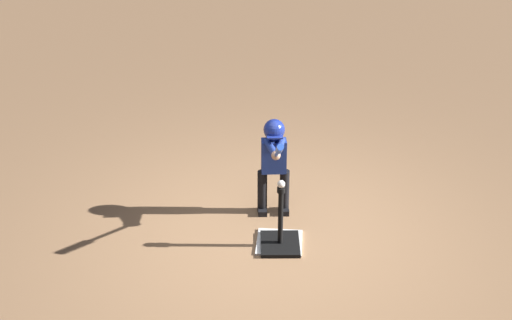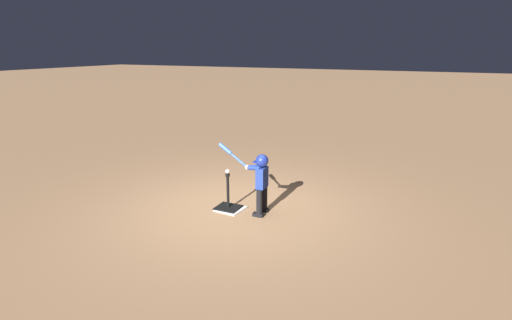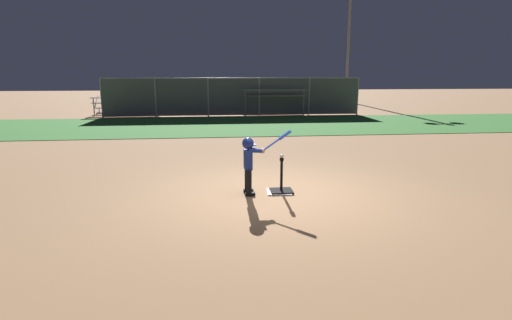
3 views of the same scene
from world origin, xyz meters
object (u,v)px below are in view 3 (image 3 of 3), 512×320
bleachers_center (128,105)px  bleachers_right_center (273,102)px  baseball (282,156)px  batting_tee (281,187)px  batter_child (250,158)px

bleachers_center → bleachers_right_center: 7.73m
baseball → bleachers_center: bleachers_center is taller
batting_tee → batter_child: 0.82m
baseball → bleachers_center: 16.12m
batting_tee → bleachers_right_center: bearing=82.0°
batter_child → bleachers_right_center: (2.54, 13.97, 0.00)m
bleachers_center → bleachers_right_center: size_ratio=1.11×
bleachers_center → bleachers_right_center: (7.64, -1.16, 0.20)m
batter_child → bleachers_center: 15.97m
batting_tee → baseball: size_ratio=8.81×
bleachers_right_center → batter_child: bearing=-100.3°
bleachers_center → batter_child: bearing=-71.4°
baseball → bleachers_right_center: bearing=82.0°
bleachers_center → bleachers_right_center: bleachers_right_center is taller
batting_tee → bleachers_right_center: size_ratio=0.20×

